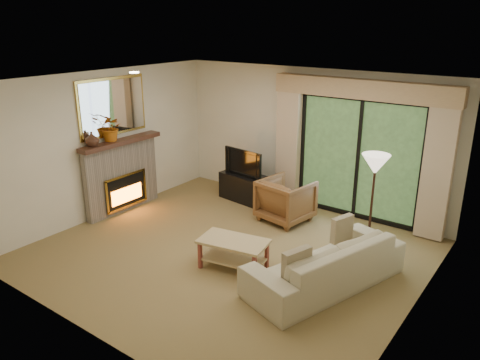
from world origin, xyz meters
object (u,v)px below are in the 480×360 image
Objects in this scene: sofa at (325,262)px; coffee_table at (234,254)px; armchair at (286,200)px; media_console at (246,188)px.

sofa is 1.32m from coffee_table.
sofa is (1.53, -1.53, -0.05)m from armchair.
armchair is (1.13, -0.38, 0.12)m from media_console.
media_console is 1.20m from armchair.
sofa is at bearing 5.81° from coffee_table.
coffee_table is (1.40, -2.28, -0.05)m from media_console.
media_console is 1.26× the size of armchair.
armchair is at bearing 87.71° from coffee_table.
media_console is 2.67m from coffee_table.
sofa is at bearing 143.84° from armchair.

